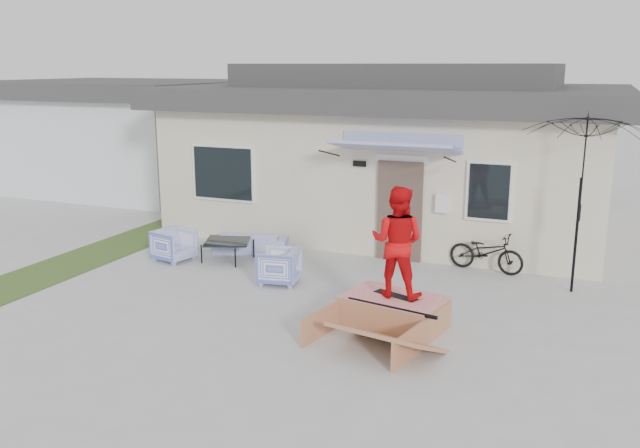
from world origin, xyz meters
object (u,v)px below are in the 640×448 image
at_px(armchair_left, 174,243).
at_px(patio_umbrella, 580,197).
at_px(skate_ramp, 394,312).
at_px(skater, 397,240).
at_px(coffee_table, 228,250).
at_px(loveseat, 251,238).
at_px(skateboard, 396,295).
at_px(armchair_right, 279,264).
at_px(bicycle, 487,248).

height_order(armchair_left, patio_umbrella, patio_umbrella).
distance_m(skate_ramp, skater, 1.16).
xyz_separation_m(coffee_table, skate_ramp, (4.27, -2.24, 0.03)).
relative_size(loveseat, skater, 0.93).
height_order(skate_ramp, skater, skater).
bearing_deg(skater, armchair_left, -17.02).
xyz_separation_m(loveseat, skateboard, (4.15, -2.95, 0.20)).
xyz_separation_m(armchair_right, bicycle, (3.49, 2.26, 0.11)).
distance_m(patio_umbrella, skateboard, 3.97).
distance_m(loveseat, skateboard, 5.09).
xyz_separation_m(loveseat, coffee_table, (-0.14, -0.76, -0.09)).
relative_size(armchair_right, skater, 0.43).
height_order(coffee_table, skater, skater).
bearing_deg(skate_ramp, loveseat, 155.23).
relative_size(coffee_table, skater, 0.52).
bearing_deg(coffee_table, bicycle, 14.07).
bearing_deg(skater, loveseat, -34.22).
relative_size(bicycle, skate_ramp, 0.77).
height_order(armchair_right, skateboard, armchair_right).
bearing_deg(patio_umbrella, bicycle, 158.10).
bearing_deg(loveseat, skateboard, 127.26).
relative_size(loveseat, skate_ramp, 0.82).
distance_m(loveseat, armchair_right, 2.30).
bearing_deg(loveseat, skater, 127.26).
xyz_separation_m(armchair_right, coffee_table, (-1.66, 0.97, -0.15)).
distance_m(skate_ramp, skateboard, 0.27).
bearing_deg(armchair_right, loveseat, -148.10).
relative_size(patio_umbrella, skate_ramp, 1.31).
xyz_separation_m(armchair_left, skater, (5.32, -1.75, 1.03)).
relative_size(armchair_right, coffee_table, 0.83).
bearing_deg(armchair_right, armchair_left, -110.55).
relative_size(coffee_table, bicycle, 0.59).
xyz_separation_m(loveseat, armchair_left, (-1.17, -1.20, 0.06)).
bearing_deg(skateboard, patio_umbrella, 68.89).
xyz_separation_m(armchair_left, skate_ramp, (5.31, -1.80, -0.13)).
distance_m(skateboard, skater, 0.89).
relative_size(loveseat, armchair_right, 2.19).
xyz_separation_m(patio_umbrella, skater, (-2.51, -2.82, -0.34)).
relative_size(armchair_left, patio_umbrella, 0.29).
distance_m(armchair_left, skate_ramp, 5.60).
xyz_separation_m(loveseat, skate_ramp, (4.14, -3.00, -0.07)).
distance_m(armchair_right, coffee_table, 1.92).
bearing_deg(bicycle, skater, 176.17).
distance_m(armchair_left, patio_umbrella, 8.02).
height_order(armchair_right, coffee_table, armchair_right).
bearing_deg(skater, skateboard, -0.00).
distance_m(loveseat, skater, 5.20).
xyz_separation_m(loveseat, skater, (4.15, -2.95, 1.09)).
distance_m(bicycle, skater, 3.70).
height_order(coffee_table, skate_ramp, skate_ramp).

